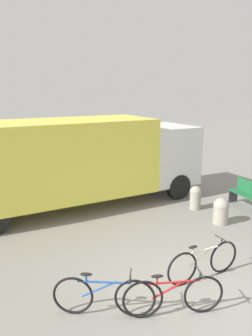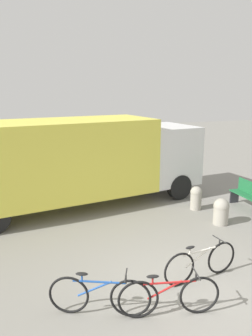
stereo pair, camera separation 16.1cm
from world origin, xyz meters
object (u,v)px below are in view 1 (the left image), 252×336
Objects in this scene: bicycle_far at (203,262)px; bicycle_near at (104,296)px; delivery_truck at (73,159)px; bollard_far_bench at (195,197)px; park_bench at (252,195)px; bollard_near_bench at (221,210)px; bicycle_middle at (173,296)px.

bicycle_near is at bearing -176.94° from bicycle_far.
delivery_truck is 11.64× the size of bollard_far_bench.
bicycle_near is at bearing 120.76° from park_bench.
bollard_near_bench is (4.41, 2.72, 0.03)m from bicycle_near.
bicycle_near is at bearing -104.87° from delivery_truck.
bicycle_middle is at bearing 4.04° from bicycle_near.
park_bench is 1.09× the size of bicycle_near.
park_bench is 1.82m from bollard_far_bench.
bicycle_far is at bearing -119.64° from bollard_far_bench.
bicycle_near is 0.93× the size of bicycle_far.
delivery_truck is 4.25m from bollard_far_bench.
bollard_far_bench is at bearing 66.65° from bicycle_middle.
bollard_far_bench is (2.07, 3.64, 0.04)m from bicycle_far.
bollard_near_bench is (3.27, 3.14, 0.03)m from bicycle_middle.
delivery_truck is at bearing 100.58° from bicycle_far.
bollard_near_bench is at bearing -87.85° from bollard_far_bench.
bollard_far_bench is (4.36, 4.04, 0.04)m from bicycle_near.
park_bench is 6.88m from bicycle_near.
bicycle_near is 0.94× the size of bicycle_middle.
bicycle_middle is 2.26× the size of bollard_near_bench.
delivery_truck is 5.14× the size of bicycle_middle.
bicycle_middle is 4.53m from bollard_near_bench.
delivery_truck reaches higher than bollard_far_bench.
delivery_truck is at bearing 107.16° from bicycle_middle.
bicycle_near is (-6.03, -3.31, -0.12)m from park_bench.
bollard_near_bench is at bearing -46.73° from delivery_truck.
bollard_near_bench is at bearing 55.86° from bicycle_near.
park_bench is 2.31× the size of bollard_far_bench.
bicycle_near is at bearing -137.21° from bollard_far_bench.
bicycle_far reaches higher than bollard_far_bench.
bicycle_far is (1.64, -5.30, -1.25)m from delivery_truck.
bollard_near_bench is at bearing 112.00° from park_bench.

